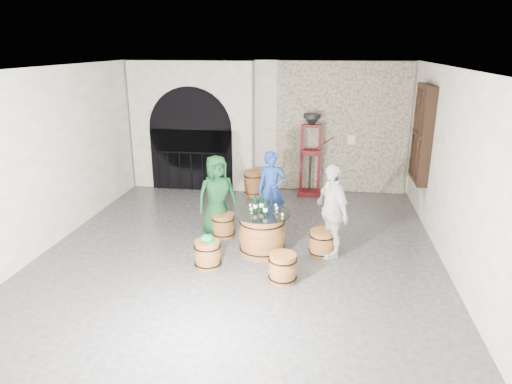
# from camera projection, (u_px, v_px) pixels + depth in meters

# --- Properties ---
(ground) EXTENTS (8.00, 8.00, 0.00)m
(ground) POSITION_uv_depth(u_px,v_px,m) (241.00, 252.00, 8.19)
(ground) COLOR #2A2A2C
(ground) RESTS_ON ground
(wall_back) EXTENTS (8.00, 0.00, 8.00)m
(wall_back) POSITION_uv_depth(u_px,v_px,m) (269.00, 126.00, 11.46)
(wall_back) COLOR silver
(wall_back) RESTS_ON ground
(wall_front) EXTENTS (8.00, 0.00, 8.00)m
(wall_front) POSITION_uv_depth(u_px,v_px,m) (155.00, 283.00, 3.94)
(wall_front) COLOR silver
(wall_front) RESTS_ON ground
(wall_left) EXTENTS (0.00, 8.00, 8.00)m
(wall_left) POSITION_uv_depth(u_px,v_px,m) (49.00, 159.00, 8.20)
(wall_left) COLOR silver
(wall_left) RESTS_ON ground
(wall_right) EXTENTS (0.00, 8.00, 8.00)m
(wall_right) POSITION_uv_depth(u_px,v_px,m) (457.00, 175.00, 7.20)
(wall_right) COLOR silver
(wall_right) RESTS_ON ground
(ceiling) EXTENTS (8.00, 8.00, 0.00)m
(ceiling) POSITION_uv_depth(u_px,v_px,m) (239.00, 68.00, 7.20)
(ceiling) COLOR beige
(ceiling) RESTS_ON wall_back
(stone_facing_panel) EXTENTS (3.20, 0.12, 3.18)m
(stone_facing_panel) POSITION_uv_depth(u_px,v_px,m) (342.00, 128.00, 11.14)
(stone_facing_panel) COLOR #AFA68B
(stone_facing_panel) RESTS_ON ground
(arched_opening) EXTENTS (3.10, 0.60, 3.19)m
(arched_opening) POSITION_uv_depth(u_px,v_px,m) (193.00, 127.00, 11.49)
(arched_opening) COLOR silver
(arched_opening) RESTS_ON ground
(shuttered_window) EXTENTS (0.23, 1.10, 2.00)m
(shuttered_window) POSITION_uv_depth(u_px,v_px,m) (422.00, 134.00, 9.41)
(shuttered_window) COLOR black
(shuttered_window) RESTS_ON wall_right
(barrel_table) EXTENTS (1.00, 1.00, 0.77)m
(barrel_table) POSITION_uv_depth(u_px,v_px,m) (262.00, 233.00, 8.06)
(barrel_table) COLOR brown
(barrel_table) RESTS_ON ground
(barrel_stool_left) EXTENTS (0.46, 0.46, 0.46)m
(barrel_stool_left) POSITION_uv_depth(u_px,v_px,m) (223.00, 225.00, 8.82)
(barrel_stool_left) COLOR brown
(barrel_stool_left) RESTS_ON ground
(barrel_stool_far) EXTENTS (0.46, 0.46, 0.46)m
(barrel_stool_far) POSITION_uv_depth(u_px,v_px,m) (270.00, 220.00, 9.09)
(barrel_stool_far) COLOR brown
(barrel_stool_far) RESTS_ON ground
(barrel_stool_right) EXTENTS (0.46, 0.46, 0.46)m
(barrel_stool_right) POSITION_uv_depth(u_px,v_px,m) (322.00, 243.00, 8.03)
(barrel_stool_right) COLOR brown
(barrel_stool_right) RESTS_ON ground
(barrel_stool_near_right) EXTENTS (0.46, 0.46, 0.46)m
(barrel_stool_near_right) POSITION_uv_depth(u_px,v_px,m) (283.00, 268.00, 7.14)
(barrel_stool_near_right) COLOR brown
(barrel_stool_near_right) RESTS_ON ground
(barrel_stool_near_left) EXTENTS (0.46, 0.46, 0.46)m
(barrel_stool_near_left) POSITION_uv_depth(u_px,v_px,m) (208.00, 254.00, 7.61)
(barrel_stool_near_left) COLOR brown
(barrel_stool_near_left) RESTS_ON ground
(green_cap) EXTENTS (0.26, 0.22, 0.12)m
(green_cap) POSITION_uv_depth(u_px,v_px,m) (207.00, 239.00, 7.52)
(green_cap) COLOR #0B823F
(green_cap) RESTS_ON barrel_stool_near_left
(person_green) EXTENTS (0.92, 0.84, 1.58)m
(person_green) POSITION_uv_depth(u_px,v_px,m) (217.00, 196.00, 8.75)
(person_green) COLOR #103A1B
(person_green) RESTS_ON ground
(person_blue) EXTENTS (0.62, 0.46, 1.57)m
(person_blue) POSITION_uv_depth(u_px,v_px,m) (271.00, 190.00, 9.13)
(person_blue) COLOR navy
(person_blue) RESTS_ON ground
(person_white) EXTENTS (0.82, 1.05, 1.66)m
(person_white) POSITION_uv_depth(u_px,v_px,m) (332.00, 211.00, 7.84)
(person_white) COLOR silver
(person_white) RESTS_ON ground
(wine_bottle_left) EXTENTS (0.08, 0.08, 0.32)m
(wine_bottle_left) POSITION_uv_depth(u_px,v_px,m) (255.00, 204.00, 7.96)
(wine_bottle_left) COLOR black
(wine_bottle_left) RESTS_ON barrel_table
(wine_bottle_center) EXTENTS (0.08, 0.08, 0.32)m
(wine_bottle_center) POSITION_uv_depth(u_px,v_px,m) (265.00, 208.00, 7.79)
(wine_bottle_center) COLOR black
(wine_bottle_center) RESTS_ON barrel_table
(wine_bottle_right) EXTENTS (0.08, 0.08, 0.32)m
(wine_bottle_right) POSITION_uv_depth(u_px,v_px,m) (262.00, 203.00, 8.02)
(wine_bottle_right) COLOR black
(wine_bottle_right) RESTS_ON barrel_table
(tasting_glass_a) EXTENTS (0.05, 0.05, 0.10)m
(tasting_glass_a) POSITION_uv_depth(u_px,v_px,m) (252.00, 211.00, 7.90)
(tasting_glass_a) COLOR #CA6227
(tasting_glass_a) RESTS_ON barrel_table
(tasting_glass_b) EXTENTS (0.05, 0.05, 0.10)m
(tasting_glass_b) POSITION_uv_depth(u_px,v_px,m) (277.00, 209.00, 7.95)
(tasting_glass_b) COLOR #CA6227
(tasting_glass_b) RESTS_ON barrel_table
(tasting_glass_c) EXTENTS (0.05, 0.05, 0.10)m
(tasting_glass_c) POSITION_uv_depth(u_px,v_px,m) (260.00, 207.00, 8.06)
(tasting_glass_c) COLOR #CA6227
(tasting_glass_c) RESTS_ON barrel_table
(tasting_glass_d) EXTENTS (0.05, 0.05, 0.10)m
(tasting_glass_d) POSITION_uv_depth(u_px,v_px,m) (276.00, 207.00, 8.09)
(tasting_glass_d) COLOR #CA6227
(tasting_glass_d) RESTS_ON barrel_table
(tasting_glass_e) EXTENTS (0.05, 0.05, 0.10)m
(tasting_glass_e) POSITION_uv_depth(u_px,v_px,m) (282.00, 216.00, 7.65)
(tasting_glass_e) COLOR #CA6227
(tasting_glass_e) RESTS_ON barrel_table
(tasting_glass_f) EXTENTS (0.05, 0.05, 0.10)m
(tasting_glass_f) POSITION_uv_depth(u_px,v_px,m) (250.00, 207.00, 8.10)
(tasting_glass_f) COLOR #CA6227
(tasting_glass_f) RESTS_ON barrel_table
(side_barrel) EXTENTS (0.47, 0.47, 0.63)m
(side_barrel) POSITION_uv_depth(u_px,v_px,m) (253.00, 183.00, 11.18)
(side_barrel) COLOR brown
(side_barrel) RESTS_ON ground
(corking_press) EXTENTS (0.82, 0.45, 2.00)m
(corking_press) POSITION_uv_depth(u_px,v_px,m) (311.00, 149.00, 10.96)
(corking_press) COLOR #4E0D15
(corking_press) RESTS_ON ground
(control_box) EXTENTS (0.18, 0.10, 0.22)m
(control_box) POSITION_uv_depth(u_px,v_px,m) (351.00, 139.00, 11.11)
(control_box) COLOR silver
(control_box) RESTS_ON wall_back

